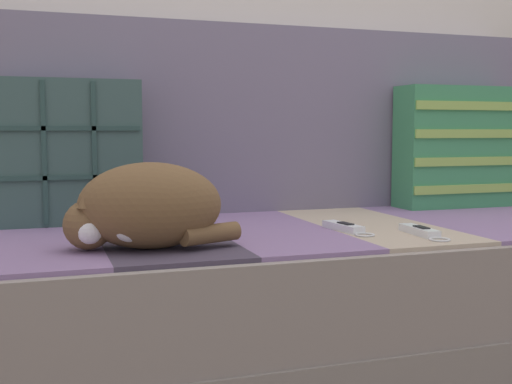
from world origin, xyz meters
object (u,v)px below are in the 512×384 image
(game_remote_near, at_px, (345,227))
(game_remote_far, at_px, (421,231))
(sleeping_cat, at_px, (144,209))
(couch, at_px, (314,296))
(throw_pillow_quilted, at_px, (68,152))
(throw_pillow_striped, at_px, (457,147))

(game_remote_near, bearing_deg, game_remote_far, -38.35)
(game_remote_far, bearing_deg, sleeping_cat, 177.55)
(couch, bearing_deg, throw_pillow_quilted, 160.86)
(throw_pillow_quilted, bearing_deg, game_remote_near, -28.77)
(couch, height_order, game_remote_far, game_remote_far)
(throw_pillow_quilted, distance_m, game_remote_far, 0.95)
(throw_pillow_striped, height_order, game_remote_far, throw_pillow_striped)
(game_remote_near, bearing_deg, throw_pillow_striped, 31.24)
(throw_pillow_striped, relative_size, game_remote_near, 2.15)
(couch, xyz_separation_m, sleeping_cat, (-0.50, -0.23, 0.29))
(couch, xyz_separation_m, game_remote_near, (0.02, -0.14, 0.21))
(throw_pillow_striped, distance_m, game_remote_near, 0.72)
(throw_pillow_quilted, distance_m, game_remote_near, 0.77)
(game_remote_near, xyz_separation_m, game_remote_far, (0.15, -0.12, -0.00))
(couch, relative_size, sleeping_cat, 4.96)
(throw_pillow_quilted, xyz_separation_m, throw_pillow_striped, (1.25, -0.00, 0.00))
(couch, bearing_deg, game_remote_near, -80.97)
(sleeping_cat, height_order, game_remote_far, sleeping_cat)
(throw_pillow_quilted, xyz_separation_m, game_remote_near, (0.66, -0.36, -0.19))
(sleeping_cat, distance_m, game_remote_near, 0.53)
(throw_pillow_quilted, height_order, throw_pillow_striped, throw_pillow_striped)
(sleeping_cat, relative_size, game_remote_far, 1.96)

